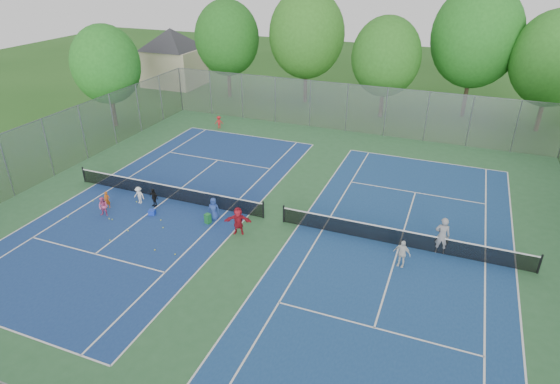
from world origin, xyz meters
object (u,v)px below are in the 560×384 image
at_px(ball_crate, 152,212).
at_px(instructor, 442,236).
at_px(net_right, 400,238).
at_px(ball_hopper, 208,219).
at_px(net_left, 167,192).

relative_size(ball_crate, instructor, 0.17).
bearing_deg(net_right, ball_hopper, -170.81).
distance_m(net_right, ball_hopper, 10.39).
distance_m(net_right, instructor, 2.03).
height_order(net_left, ball_hopper, net_left).
distance_m(ball_crate, ball_hopper, 3.48).
xyz_separation_m(net_right, instructor, (1.95, 0.08, 0.55)).
xyz_separation_m(ball_hopper, instructor, (12.21, 1.74, 0.72)).
bearing_deg(net_left, ball_crate, -81.80).
height_order(ball_crate, ball_hopper, ball_hopper).
distance_m(ball_crate, instructor, 15.82).
bearing_deg(ball_hopper, ball_crate, -174.35).
height_order(net_left, net_right, same).
distance_m(net_left, ball_crate, 2.04).
xyz_separation_m(net_left, ball_crate, (0.29, -2.00, -0.30)).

